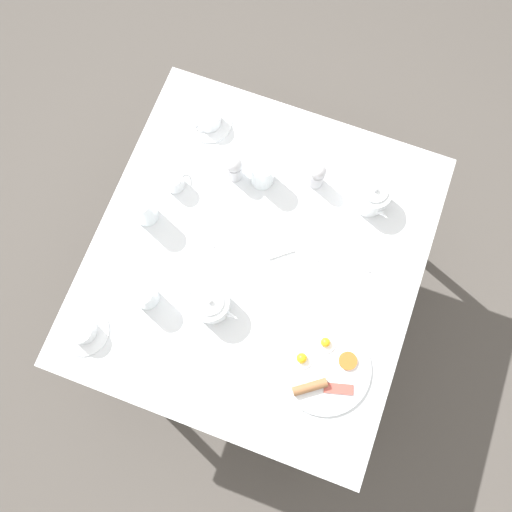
% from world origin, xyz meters
% --- Properties ---
extents(ground_plane, '(8.00, 8.00, 0.00)m').
position_xyz_m(ground_plane, '(0.00, 0.00, 0.00)').
color(ground_plane, '#4C4742').
extents(table, '(1.09, 1.02, 0.70)m').
position_xyz_m(table, '(0.00, 0.00, 0.64)').
color(table, silver).
rests_on(table, ground_plane).
extents(breakfast_plate, '(0.28, 0.28, 0.04)m').
position_xyz_m(breakfast_plate, '(-0.25, -0.31, 0.71)').
color(breakfast_plate, white).
rests_on(breakfast_plate, table).
extents(teapot_near, '(0.15, 0.15, 0.11)m').
position_xyz_m(teapot_near, '(0.31, -0.28, 0.75)').
color(teapot_near, white).
rests_on(teapot_near, table).
extents(teapot_far, '(0.11, 0.19, 0.11)m').
position_xyz_m(teapot_far, '(-0.19, 0.07, 0.75)').
color(teapot_far, white).
rests_on(teapot_far, table).
extents(teacup_with_saucer_left, '(0.15, 0.15, 0.06)m').
position_xyz_m(teacup_with_saucer_left, '(-0.40, 0.41, 0.73)').
color(teacup_with_saucer_left, white).
rests_on(teacup_with_saucer_left, table).
extents(teacup_with_saucer_right, '(0.15, 0.15, 0.06)m').
position_xyz_m(teacup_with_saucer_right, '(0.39, 0.31, 0.73)').
color(teacup_with_saucer_right, white).
rests_on(teacup_with_saucer_right, table).
extents(water_glass_tall, '(0.08, 0.08, 0.11)m').
position_xyz_m(water_glass_tall, '(-0.24, 0.27, 0.75)').
color(water_glass_tall, white).
rests_on(water_glass_tall, table).
extents(water_glass_short, '(0.08, 0.08, 0.13)m').
position_xyz_m(water_glass_short, '(0.01, 0.38, 0.77)').
color(water_glass_short, white).
rests_on(water_glass_short, table).
extents(wine_glass_spare, '(0.08, 0.08, 0.11)m').
position_xyz_m(wine_glass_spare, '(0.25, 0.07, 0.76)').
color(wine_glass_spare, white).
rests_on(wine_glass_spare, table).
extents(creamer_jug, '(0.09, 0.07, 0.07)m').
position_xyz_m(creamer_jug, '(0.14, 0.33, 0.74)').
color(creamer_jug, white).
rests_on(creamer_jug, table).
extents(pepper_grinder, '(0.05, 0.05, 0.11)m').
position_xyz_m(pepper_grinder, '(0.24, 0.16, 0.76)').
color(pepper_grinder, '#BCBCC1').
rests_on(pepper_grinder, table).
extents(salt_grinder, '(0.05, 0.05, 0.11)m').
position_xyz_m(salt_grinder, '(0.31, -0.09, 0.76)').
color(salt_grinder, '#BCBCC1').
rests_on(salt_grinder, table).
extents(napkin_folded, '(0.17, 0.16, 0.01)m').
position_xyz_m(napkin_folded, '(0.09, -0.03, 0.70)').
color(napkin_folded, white).
rests_on(napkin_folded, table).
extents(fork_by_plate, '(0.15, 0.09, 0.00)m').
position_xyz_m(fork_by_plate, '(0.05, 0.18, 0.70)').
color(fork_by_plate, silver).
rests_on(fork_by_plate, table).
extents(knife_by_plate, '(0.04, 0.19, 0.00)m').
position_xyz_m(knife_by_plate, '(0.07, -0.26, 0.70)').
color(knife_by_plate, silver).
rests_on(knife_by_plate, table).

